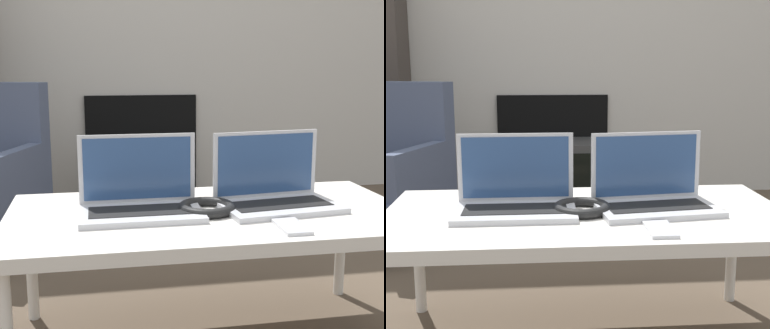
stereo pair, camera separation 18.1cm
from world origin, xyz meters
TOP-DOWN VIEW (x-y plane):
  - table at (0.00, 0.23)m, footprint 1.16×0.60m
  - laptop_left at (-0.20, 0.25)m, footprint 0.34×0.21m
  - laptop_right at (0.20, 0.25)m, footprint 0.36×0.25m
  - headphones at (-0.01, 0.22)m, footprint 0.17×0.17m
  - phone at (0.17, 0.03)m, footprint 0.07×0.13m
  - tv at (-0.03, 1.90)m, footprint 0.49×0.40m

SIDE VIEW (x-z plane):
  - tv at x=-0.03m, z-range 0.00..0.37m
  - table at x=0.00m, z-range 0.17..0.59m
  - phone at x=0.17m, z-range 0.41..0.42m
  - headphones at x=-0.01m, z-range 0.41..0.44m
  - laptop_left at x=-0.20m, z-range 0.35..0.57m
  - laptop_right at x=0.20m, z-range 0.35..0.57m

